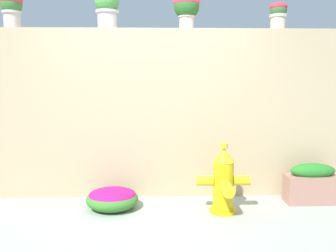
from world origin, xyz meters
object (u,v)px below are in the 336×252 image
at_px(potted_plant_3, 187,7).
at_px(potted_plant_4, 278,14).
at_px(flower_bush_left, 112,198).
at_px(potted_plant_1, 12,8).
at_px(fire_hydrant, 224,182).
at_px(potted_plant_2, 107,5).
at_px(planter_box, 312,184).

xyz_separation_m(potted_plant_3, potted_plant_4, (1.15, -0.02, -0.08)).
bearing_deg(potted_plant_3, flower_bush_left, -144.55).
bearing_deg(potted_plant_1, fire_hydrant, -16.09).
bearing_deg(potted_plant_2, potted_plant_3, 0.17).
height_order(flower_bush_left, planter_box, planter_box).
relative_size(potted_plant_3, flower_bush_left, 0.76).
bearing_deg(potted_plant_2, planter_box, -11.44).
xyz_separation_m(potted_plant_1, flower_bush_left, (1.25, -0.58, -2.22)).
relative_size(potted_plant_4, fire_hydrant, 0.46).
bearing_deg(potted_plant_4, planter_box, -55.31).
bearing_deg(potted_plant_4, flower_bush_left, -163.34).
relative_size(potted_plant_4, planter_box, 0.57).
xyz_separation_m(potted_plant_2, fire_hydrant, (1.35, -0.78, -2.04)).
distance_m(potted_plant_3, flower_bush_left, 2.50).
bearing_deg(fire_hydrant, potted_plant_3, 114.83).
bearing_deg(potted_plant_1, potted_plant_3, 1.61).
distance_m(potted_plant_2, flower_bush_left, 2.35).
distance_m(potted_plant_4, fire_hydrant, 2.24).
distance_m(potted_plant_4, planter_box, 2.15).
bearing_deg(potted_plant_4, potted_plant_2, 179.46).
height_order(potted_plant_4, planter_box, potted_plant_4).
xyz_separation_m(potted_plant_1, potted_plant_2, (1.15, 0.06, 0.05)).
xyz_separation_m(potted_plant_2, planter_box, (2.48, -0.50, -2.16)).
xyz_separation_m(potted_plant_4, fire_hydrant, (-0.79, -0.76, -1.95)).
bearing_deg(potted_plant_1, potted_plant_2, 2.84).
height_order(potted_plant_3, planter_box, potted_plant_3).
bearing_deg(planter_box, potted_plant_2, 168.56).
height_order(potted_plant_1, fire_hydrant, potted_plant_1).
bearing_deg(flower_bush_left, potted_plant_3, 35.45).
xyz_separation_m(fire_hydrant, flower_bush_left, (-1.26, 0.15, -0.22)).
height_order(potted_plant_4, fire_hydrant, potted_plant_4).
xyz_separation_m(potted_plant_3, fire_hydrant, (0.36, -0.78, -2.03)).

